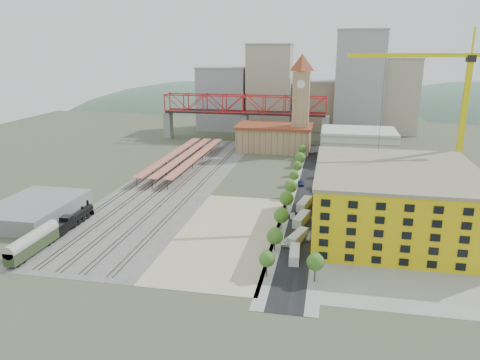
% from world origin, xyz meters
% --- Properties ---
extents(ground, '(400.00, 400.00, 0.00)m').
position_xyz_m(ground, '(0.00, 0.00, 0.00)').
color(ground, '#474C38').
rests_on(ground, ground).
extents(ballast_strip, '(36.00, 165.00, 0.06)m').
position_xyz_m(ballast_strip, '(-36.00, 17.50, 0.03)').
color(ballast_strip, '#605E59').
rests_on(ballast_strip, ground).
extents(dirt_lot, '(28.00, 67.00, 0.06)m').
position_xyz_m(dirt_lot, '(-4.00, -31.50, 0.03)').
color(dirt_lot, tan).
rests_on(dirt_lot, ground).
extents(street_asphalt, '(12.00, 170.00, 0.06)m').
position_xyz_m(street_asphalt, '(16.00, 15.00, 0.03)').
color(street_asphalt, black).
rests_on(street_asphalt, ground).
extents(sidewalk_west, '(3.00, 170.00, 0.04)m').
position_xyz_m(sidewalk_west, '(10.50, 15.00, 0.02)').
color(sidewalk_west, gray).
rests_on(sidewalk_west, ground).
extents(sidewalk_east, '(3.00, 170.00, 0.04)m').
position_xyz_m(sidewalk_east, '(21.50, 15.00, 0.02)').
color(sidewalk_east, gray).
rests_on(sidewalk_east, ground).
extents(construction_pad, '(50.00, 90.00, 0.06)m').
position_xyz_m(construction_pad, '(45.00, -20.00, 0.03)').
color(construction_pad, gray).
rests_on(construction_pad, ground).
extents(rail_tracks, '(26.56, 160.00, 0.18)m').
position_xyz_m(rail_tracks, '(-37.80, 17.50, 0.15)').
color(rail_tracks, '#382B23').
rests_on(rail_tracks, ground).
extents(platform_canopies, '(16.00, 80.00, 4.12)m').
position_xyz_m(platform_canopies, '(-41.00, 45.00, 3.99)').
color(platform_canopies, '#D26F51').
rests_on(platform_canopies, ground).
extents(station_hall, '(38.00, 24.00, 13.10)m').
position_xyz_m(station_hall, '(-5.00, 82.00, 6.67)').
color(station_hall, tan).
rests_on(station_hall, ground).
extents(clock_tower, '(12.00, 12.00, 52.00)m').
position_xyz_m(clock_tower, '(8.00, 79.99, 28.70)').
color(clock_tower, tan).
rests_on(clock_tower, ground).
extents(parking_garage, '(34.00, 26.00, 14.00)m').
position_xyz_m(parking_garage, '(36.00, 70.00, 7.00)').
color(parking_garage, silver).
rests_on(parking_garage, ground).
extents(truss_bridge, '(94.00, 9.60, 25.60)m').
position_xyz_m(truss_bridge, '(-25.00, 105.00, 18.86)').
color(truss_bridge, gray).
rests_on(truss_bridge, ground).
extents(construction_building, '(44.60, 50.60, 18.80)m').
position_xyz_m(construction_building, '(42.00, -20.00, 9.41)').
color(construction_building, yellow).
rests_on(construction_building, ground).
extents(warehouse, '(22.00, 32.00, 5.00)m').
position_xyz_m(warehouse, '(-66.00, -30.00, 2.50)').
color(warehouse, gray).
rests_on(warehouse, ground).
extents(street_trees, '(15.40, 124.40, 8.00)m').
position_xyz_m(street_trees, '(16.00, 5.00, 0.00)').
color(street_trees, '#3A6B20').
rests_on(street_trees, ground).
extents(skyline, '(133.00, 46.00, 60.00)m').
position_xyz_m(skyline, '(7.47, 142.31, 22.81)').
color(skyline, '#9EA0A3').
rests_on(skyline, ground).
extents(distant_hills, '(647.00, 264.00, 227.00)m').
position_xyz_m(distant_hills, '(45.28, 260.00, -79.54)').
color(distant_hills, '#4C6B59').
rests_on(distant_hills, ground).
extents(locomotive, '(2.95, 22.78, 5.70)m').
position_xyz_m(locomotive, '(-50.00, -34.64, 2.13)').
color(locomotive, black).
rests_on(locomotive, ground).
extents(coach, '(3.27, 18.99, 5.96)m').
position_xyz_m(coach, '(-50.00, -54.21, 3.17)').
color(coach, '#323E22').
rests_on(coach, ground).
extents(tower_crane, '(51.61, 17.63, 57.06)m').
position_xyz_m(tower_crane, '(61.50, 8.27, 35.21)').
color(tower_crane, yellow).
rests_on(tower_crane, ground).
extents(site_trailer_a, '(2.87, 9.34, 2.53)m').
position_xyz_m(site_trailer_a, '(16.00, -44.22, 1.26)').
color(site_trailer_a, silver).
rests_on(site_trailer_a, ground).
extents(site_trailer_b, '(5.41, 10.04, 2.66)m').
position_xyz_m(site_trailer_b, '(16.00, -33.21, 1.33)').
color(site_trailer_b, silver).
rests_on(site_trailer_b, ground).
extents(site_trailer_c, '(4.76, 10.55, 2.80)m').
position_xyz_m(site_trailer_c, '(16.00, -19.24, 1.40)').
color(site_trailer_c, silver).
rests_on(site_trailer_c, ground).
extents(site_trailer_d, '(4.68, 10.67, 2.83)m').
position_xyz_m(site_trailer_d, '(16.00, -4.96, 1.41)').
color(site_trailer_d, silver).
rests_on(site_trailer_d, ground).
extents(car_0, '(2.48, 4.86, 1.59)m').
position_xyz_m(car_0, '(13.00, -35.96, 0.79)').
color(car_0, white).
rests_on(car_0, ground).
extents(car_1, '(1.94, 4.69, 1.51)m').
position_xyz_m(car_1, '(13.00, -15.36, 0.76)').
color(car_1, gray).
rests_on(car_1, ground).
extents(car_2, '(2.55, 5.07, 1.38)m').
position_xyz_m(car_2, '(13.00, -14.65, 0.69)').
color(car_2, black).
rests_on(car_2, ground).
extents(car_3, '(2.95, 5.60, 1.55)m').
position_xyz_m(car_3, '(13.00, 21.10, 0.77)').
color(car_3, navy).
rests_on(car_3, ground).
extents(car_4, '(2.40, 4.50, 1.46)m').
position_xyz_m(car_4, '(19.00, -31.15, 0.73)').
color(car_4, silver).
rests_on(car_4, ground).
extents(car_5, '(1.69, 4.24, 1.37)m').
position_xyz_m(car_5, '(19.00, -29.68, 0.69)').
color(car_5, gray).
rests_on(car_5, ground).
extents(car_6, '(3.12, 5.80, 1.55)m').
position_xyz_m(car_6, '(19.00, 14.46, 0.77)').
color(car_6, black).
rests_on(car_6, ground).
extents(car_7, '(2.28, 4.81, 1.35)m').
position_xyz_m(car_7, '(19.00, 34.63, 0.68)').
color(car_7, navy).
rests_on(car_7, ground).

